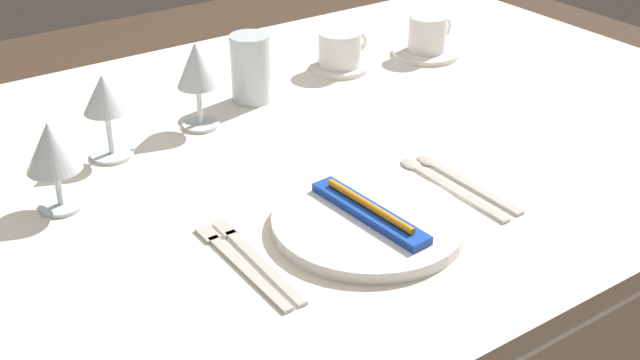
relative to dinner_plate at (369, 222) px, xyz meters
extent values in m
cube|color=silver|center=(0.02, 0.27, -0.03)|extent=(1.80, 1.10, 0.04)
cube|color=silver|center=(0.02, 0.82, -0.14)|extent=(1.80, 0.01, 0.18)
cylinder|color=brown|center=(0.82, 0.72, -0.40)|extent=(0.07, 0.07, 0.70)
cylinder|color=white|center=(0.00, 0.00, 0.00)|extent=(0.27, 0.27, 0.02)
cube|color=blue|center=(0.00, 0.00, 0.02)|extent=(0.05, 0.21, 0.01)
cylinder|color=orange|center=(0.00, 0.00, 0.03)|extent=(0.02, 0.17, 0.01)
cube|color=beige|center=(-0.17, 0.00, -0.01)|extent=(0.02, 0.19, 0.00)
cube|color=beige|center=(-0.17, 0.11, -0.01)|extent=(0.02, 0.04, 0.00)
cube|color=beige|center=(-0.19, 0.00, -0.01)|extent=(0.02, 0.19, 0.00)
cube|color=beige|center=(-0.19, 0.11, -0.01)|extent=(0.02, 0.04, 0.00)
cube|color=beige|center=(0.17, 0.00, -0.01)|extent=(0.01, 0.20, 0.00)
ellipsoid|color=beige|center=(0.17, 0.11, -0.01)|extent=(0.03, 0.04, 0.01)
cube|color=beige|center=(0.20, -0.01, -0.01)|extent=(0.02, 0.19, 0.00)
ellipsoid|color=beige|center=(0.20, 0.10, -0.01)|extent=(0.03, 0.04, 0.01)
cylinder|color=white|center=(0.31, 0.51, 0.00)|extent=(0.12, 0.12, 0.01)
cylinder|color=white|center=(0.31, 0.51, 0.04)|extent=(0.09, 0.09, 0.07)
torus|color=white|center=(0.36, 0.51, 0.04)|extent=(0.05, 0.01, 0.05)
cylinder|color=white|center=(0.51, 0.47, 0.00)|extent=(0.14, 0.14, 0.01)
cylinder|color=white|center=(0.51, 0.47, 0.04)|extent=(0.08, 0.08, 0.07)
torus|color=white|center=(0.55, 0.47, 0.04)|extent=(0.05, 0.01, 0.05)
cylinder|color=silver|center=(-0.04, 0.43, -0.01)|extent=(0.06, 0.06, 0.01)
cylinder|color=silver|center=(-0.04, 0.43, 0.03)|extent=(0.01, 0.01, 0.07)
cone|color=silver|center=(-0.04, 0.43, 0.11)|extent=(0.07, 0.07, 0.08)
cylinder|color=silver|center=(-0.21, 0.41, -0.01)|extent=(0.07, 0.07, 0.01)
cylinder|color=silver|center=(-0.21, 0.41, 0.03)|extent=(0.01, 0.01, 0.07)
cone|color=silver|center=(-0.21, 0.41, 0.10)|extent=(0.07, 0.07, 0.06)
cylinder|color=silver|center=(-0.34, 0.30, -0.01)|extent=(0.06, 0.06, 0.01)
cylinder|color=silver|center=(-0.34, 0.30, 0.03)|extent=(0.01, 0.01, 0.06)
cone|color=silver|center=(-0.34, 0.30, 0.09)|extent=(0.08, 0.08, 0.07)
cylinder|color=silver|center=(0.09, 0.47, 0.05)|extent=(0.07, 0.07, 0.13)
cylinder|color=#C68C1E|center=(0.09, 0.47, 0.02)|extent=(0.07, 0.07, 0.05)
camera|label=1|loc=(-0.60, -0.75, 0.60)|focal=45.52mm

